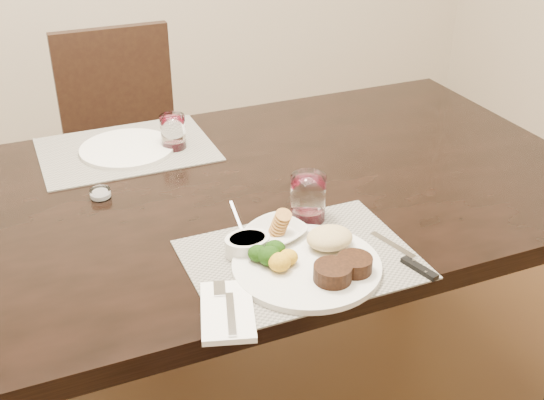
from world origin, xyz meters
name	(u,v)px	position (x,y,z in m)	size (l,w,h in m)	color
dining_table	(202,224)	(0.00, 0.00, 0.67)	(2.00, 1.00, 0.75)	black
chair_far	(126,142)	(0.00, 0.93, 0.50)	(0.42, 0.42, 0.90)	black
placemat_near	(301,259)	(0.11, -0.35, 0.75)	(0.46, 0.34, 0.00)	gray
placemat_far	(126,149)	(-0.11, 0.32, 0.75)	(0.46, 0.34, 0.00)	gray
dinner_plate	(314,261)	(0.12, -0.39, 0.77)	(0.30, 0.30, 0.05)	silver
napkin_fork	(227,311)	(-0.09, -0.46, 0.76)	(0.14, 0.19, 0.02)	white
steak_knife	(413,262)	(0.31, -0.45, 0.76)	(0.05, 0.21, 0.01)	silver
cracker_bowl	(277,232)	(0.09, -0.26, 0.77)	(0.16, 0.16, 0.05)	silver
sauce_ramekin	(247,244)	(0.01, -0.28, 0.77)	(0.10, 0.14, 0.08)	silver
wine_glass_near	(308,200)	(0.19, -0.21, 0.80)	(0.08, 0.08, 0.11)	silver
far_plate	(127,149)	(-0.11, 0.31, 0.76)	(0.25, 0.25, 0.01)	silver
wine_glass_far	(173,133)	(0.02, 0.28, 0.80)	(0.07, 0.07, 0.09)	silver
salt_cellar	(100,194)	(-0.22, 0.08, 0.76)	(0.05, 0.05, 0.02)	silver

